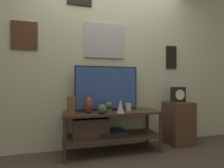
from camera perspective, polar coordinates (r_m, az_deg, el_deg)
ground_plane at (r=2.39m, az=1.92°, el=-23.52°), size 12.00×12.00×0.00m
wall_back at (r=2.74m, az=-1.59°, el=8.47°), size 6.40×0.08×2.70m
media_console at (r=2.49m, az=-2.62°, el=-13.82°), size 1.35×0.46×0.57m
television at (r=2.53m, az=-1.73°, el=-1.26°), size 0.92×0.05×0.64m
vase_round_glass at (r=2.29m, az=-3.26°, el=-8.14°), size 0.12×0.12×0.12m
vase_slim_bronze at (r=2.32m, az=2.77°, el=-7.22°), size 0.10×0.10×0.19m
vase_tall_ceramic at (r=2.25m, az=-13.20°, el=-6.85°), size 0.10×0.10×0.23m
vase_urn_stoneware at (r=2.34m, az=-7.63°, el=-6.81°), size 0.11×0.13×0.21m
candle_jar at (r=2.54m, az=5.36°, el=-7.51°), size 0.08×0.08×0.11m
decorative_bust at (r=2.41m, az=-1.11°, el=-7.40°), size 0.10×0.10×0.14m
side_table at (r=3.04m, az=20.89°, el=-11.76°), size 0.37×0.37×0.66m
mantel_clock at (r=2.97m, az=20.76°, el=-3.24°), size 0.22×0.11×0.24m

